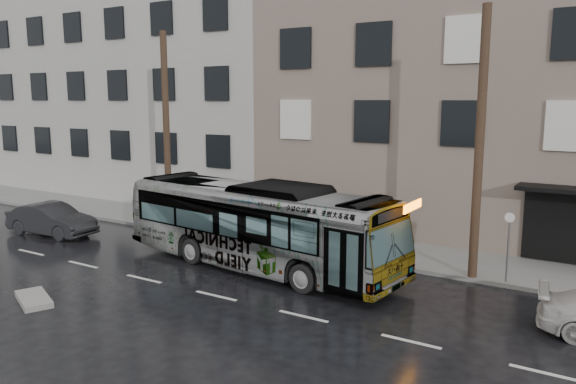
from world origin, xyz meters
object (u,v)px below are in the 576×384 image
utility_pole_front (479,145)px  bus (257,225)px  dark_sedan (51,219)px  sign_post (508,247)px  utility_pole_rear (166,132)px

utility_pole_front → bus: (-7.15, -2.60, -3.06)m
bus → dark_sedan: size_ratio=2.59×
utility_pole_front → sign_post: (1.10, 0.00, -3.30)m
sign_post → bus: (-8.25, -2.60, 0.24)m
dark_sedan → utility_pole_rear: bearing=-53.5°
utility_pole_rear → bus: utility_pole_rear is taller
dark_sedan → utility_pole_front: bearing=-83.8°
utility_pole_front → dark_sedan: (-17.96, -3.48, -3.92)m
sign_post → utility_pole_front: bearing=180.0°
utility_pole_rear → dark_sedan: (-3.96, -3.48, -3.92)m
dark_sedan → sign_post: bearing=-84.4°
bus → dark_sedan: bearing=101.4°
utility_pole_front → sign_post: bearing=0.0°
utility_pole_rear → bus: (6.85, -2.60, -3.06)m
sign_post → bus: bus is taller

